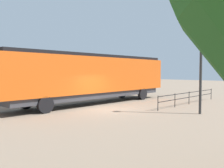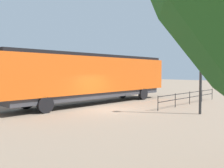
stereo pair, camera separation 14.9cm
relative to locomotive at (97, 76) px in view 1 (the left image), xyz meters
The scene contains 4 objects.
ground_plane 4.28m from the locomotive, 30.70° to the right, with size 120.00×120.00×0.00m, color #84705B.
locomotive is the anchor object (origin of this frame).
lamp_post 8.87m from the locomotive, ahead, with size 0.49×0.49×6.81m.
platform_fence 7.72m from the locomotive, 38.04° to the left, with size 0.05×9.23×1.03m.
Camera 1 is at (11.73, -11.96, 2.65)m, focal length 38.91 mm.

